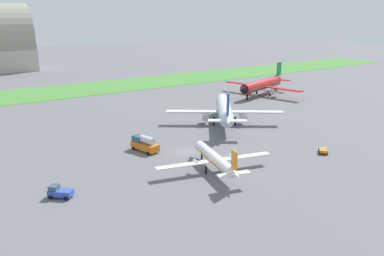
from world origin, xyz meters
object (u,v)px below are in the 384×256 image
Objects in this scene: airplane_foreground_turboprop at (215,159)px; pushback_tug_by_runway at (60,192)px; airplane_midfield_jet at (224,110)px; fuel_truck_near_gate at (144,143)px; airplane_parked_jet_far at (262,85)px; baggage_cart_midfield at (323,151)px.

pushback_tug_by_runway is at bearing 92.20° from airplane_foreground_turboprop.
airplane_midfield_jet is 27.10m from fuel_truck_near_gate.
fuel_truck_near_gate is at bearing 139.21° from airplane_midfield_jet.
airplane_midfield_jet reaches higher than fuel_truck_near_gate.
pushback_tug_by_runway is (-80.03, -39.53, -2.87)m from airplane_parked_jet_far.
airplane_foreground_turboprop is 5.59× the size of pushback_tug_by_runway.
fuel_truck_near_gate reaches higher than baggage_cart_midfield.
baggage_cart_midfield is at bearing -88.10° from airplane_foreground_turboprop.
fuel_truck_near_gate is 23.49m from pushback_tug_by_runway.
airplane_parked_jet_far is 9.85× the size of baggage_cart_midfield.
airplane_midfield_jet is 3.77× the size of fuel_truck_near_gate.
airplane_parked_jet_far is at bearing -111.80° from pushback_tug_by_runway.
airplane_foreground_turboprop is 3.14× the size of fuel_truck_near_gate.
airplane_midfield_jet is 1.20× the size of airplane_foreground_turboprop.
airplane_midfield_jet is at bearing -91.01° from fuel_truck_near_gate.
airplane_foreground_turboprop reaches higher than baggage_cart_midfield.
airplane_midfield_jet is 39.64m from airplane_parked_jet_far.
airplane_parked_jet_far is 65.87m from fuel_truck_near_gate.
airplane_parked_jet_far reaches higher than baggage_cart_midfield.
fuel_truck_near_gate is at bearing -76.43° from baggage_cart_midfield.
airplane_midfield_jet is 6.70× the size of pushback_tug_by_runway.
airplane_foreground_turboprop is at bearing 173.80° from airplane_midfield_jet.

